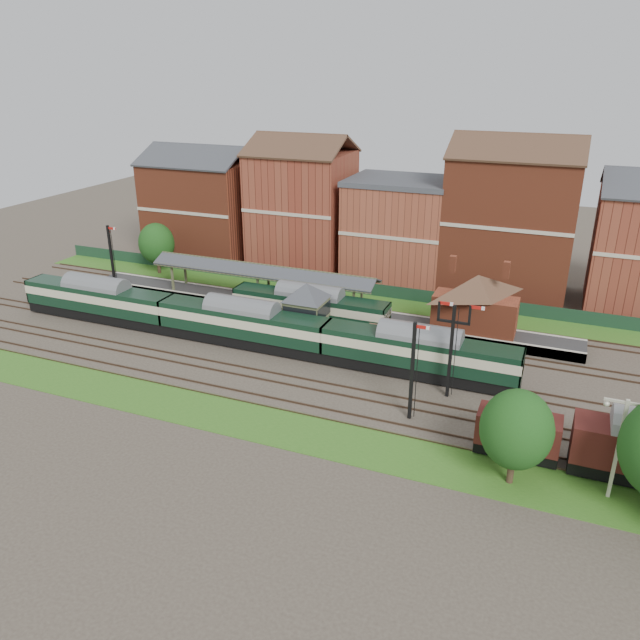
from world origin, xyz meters
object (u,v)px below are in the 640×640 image
at_px(semaphore_bracket, 452,345).
at_px(platform_railcar, 310,307).
at_px(signal_box, 307,311).
at_px(goods_van_a, 518,431).
at_px(dmu_train, 242,323).

relative_size(semaphore_bracket, platform_railcar, 0.50).
relative_size(signal_box, semaphore_bracket, 0.73).
height_order(signal_box, goods_van_a, signal_box).
bearing_deg(dmu_train, signal_box, 31.60).
height_order(semaphore_bracket, goods_van_a, semaphore_bracket).
bearing_deg(dmu_train, platform_railcar, 56.87).
bearing_deg(goods_van_a, signal_box, 149.84).
distance_m(semaphore_bracket, dmu_train, 20.60).
height_order(semaphore_bracket, dmu_train, semaphore_bracket).
distance_m(dmu_train, platform_railcar, 7.76).
xyz_separation_m(platform_railcar, goods_van_a, (22.12, -15.50, -0.31)).
height_order(platform_railcar, goods_van_a, platform_railcar).
xyz_separation_m(dmu_train, goods_van_a, (26.36, -9.00, -0.40)).
xyz_separation_m(signal_box, dmu_train, (-5.28, -3.25, -0.87)).
bearing_deg(platform_railcar, semaphore_bracket, -29.24).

